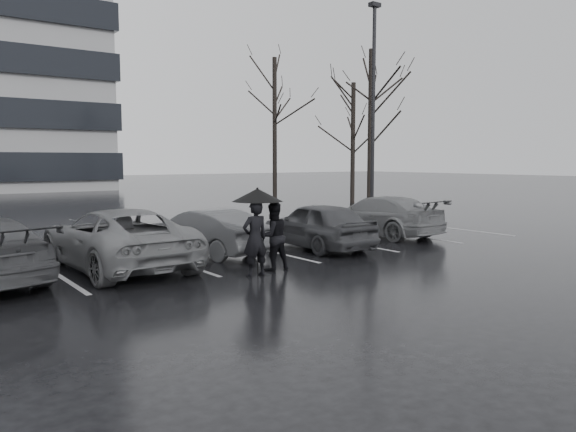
% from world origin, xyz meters
% --- Properties ---
extents(ground, '(160.00, 160.00, 0.00)m').
position_xyz_m(ground, '(0.00, 0.00, 0.00)').
color(ground, black).
rests_on(ground, ground).
extents(car_main, '(1.77, 4.02, 1.35)m').
position_xyz_m(car_main, '(1.96, 1.81, 0.67)').
color(car_main, black).
rests_on(car_main, ground).
extents(car_west_a, '(2.25, 3.92, 1.22)m').
position_xyz_m(car_west_a, '(-1.12, 2.78, 0.61)').
color(car_west_a, '#2F2F32').
rests_on(car_west_a, ground).
extents(car_west_b, '(2.51, 5.15, 1.41)m').
position_xyz_m(car_west_b, '(-3.65, 2.29, 0.70)').
color(car_west_b, '#4D4D50').
rests_on(car_west_b, ground).
extents(car_east, '(2.28, 4.74, 1.33)m').
position_xyz_m(car_east, '(5.33, 2.73, 0.67)').
color(car_east, '#4D4D50').
rests_on(car_east, ground).
extents(pedestrian_left, '(0.61, 0.41, 1.65)m').
position_xyz_m(pedestrian_left, '(-1.54, -0.37, 0.83)').
color(pedestrian_left, black).
rests_on(pedestrian_left, ground).
extents(pedestrian_right, '(0.81, 0.66, 1.57)m').
position_xyz_m(pedestrian_right, '(-0.84, -0.04, 0.79)').
color(pedestrian_right, black).
rests_on(pedestrian_right, ground).
extents(umbrella, '(1.14, 1.14, 1.93)m').
position_xyz_m(umbrella, '(-1.29, -0.10, 1.75)').
color(umbrella, black).
rests_on(umbrella, ground).
extents(lamp_post, '(0.52, 0.52, 9.51)m').
position_xyz_m(lamp_post, '(10.26, 8.06, 4.35)').
color(lamp_post, gray).
rests_on(lamp_post, ground).
extents(stall_stripes, '(19.72, 5.00, 0.00)m').
position_xyz_m(stall_stripes, '(-0.80, 2.50, 0.00)').
color(stall_stripes, '#9E9EA0').
rests_on(stall_stripes, ground).
extents(tree_east, '(0.26, 0.26, 8.00)m').
position_xyz_m(tree_east, '(12.00, 10.00, 4.00)').
color(tree_east, black).
rests_on(tree_east, ground).
extents(tree_ne, '(0.26, 0.26, 7.00)m').
position_xyz_m(tree_ne, '(14.50, 14.00, 3.50)').
color(tree_ne, black).
rests_on(tree_ne, ground).
extents(tree_north, '(0.26, 0.26, 8.50)m').
position_xyz_m(tree_north, '(11.00, 17.00, 4.25)').
color(tree_north, black).
rests_on(tree_north, ground).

